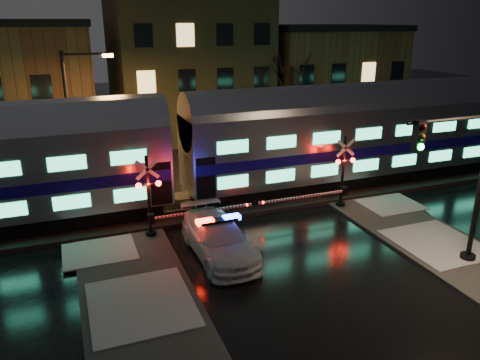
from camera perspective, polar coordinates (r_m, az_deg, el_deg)
name	(u,v)px	position (r m, az deg, el deg)	size (l,w,h in m)	color
ground	(275,241)	(21.31, 4.26, -7.43)	(120.00, 120.00, 0.00)	black
ballast	(236,201)	(25.48, -0.48, -2.52)	(90.00, 4.20, 0.24)	black
building_mid	(186,65)	(41.19, -6.58, 13.70)	(12.00, 11.00, 11.50)	brown
building_right	(322,78)	(45.89, 9.93, 12.20)	(12.00, 10.00, 8.50)	brown
train	(175,148)	(23.58, -7.89, 3.87)	(51.00, 3.12, 5.92)	black
police_car	(219,238)	(19.75, -2.61, -7.10)	(2.28, 5.41, 1.73)	silver
crossing_signal_right	(337,180)	(24.65, 11.77, -0.03)	(5.48, 0.64, 3.88)	black
crossing_signal_left	(158,204)	(21.33, -10.00, -2.94)	(5.48, 0.64, 3.88)	black
traffic_light	(461,186)	(19.70, 25.37, -0.64)	(4.22, 0.73, 6.52)	black
streetlight	(74,116)	(26.67, -19.56, 7.38)	(2.66, 0.28, 7.96)	black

